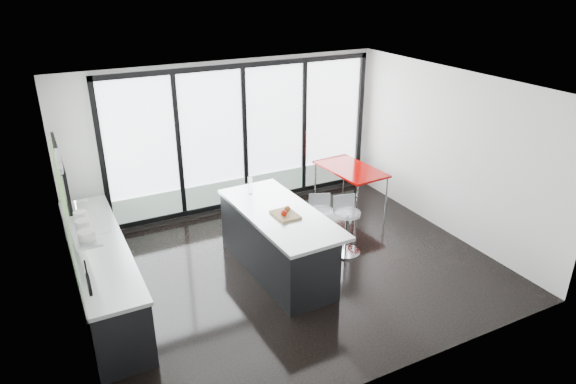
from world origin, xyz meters
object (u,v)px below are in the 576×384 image
island (276,241)px  bar_stool_near (347,233)px  bar_stool_far (320,230)px  red_table (350,186)px

island → bar_stool_near: island is taller
island → bar_stool_far: 0.94m
bar_stool_far → island: bearing=-144.7°
island → red_table: island is taller
bar_stool_near → red_table: 1.90m
bar_stool_near → red_table: bearing=64.5°
island → bar_stool_far: (0.91, 0.22, -0.13)m
bar_stool_far → red_table: size_ratio=0.51×
bar_stool_near → bar_stool_far: bar_stool_near is taller
bar_stool_far → red_table: 1.89m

